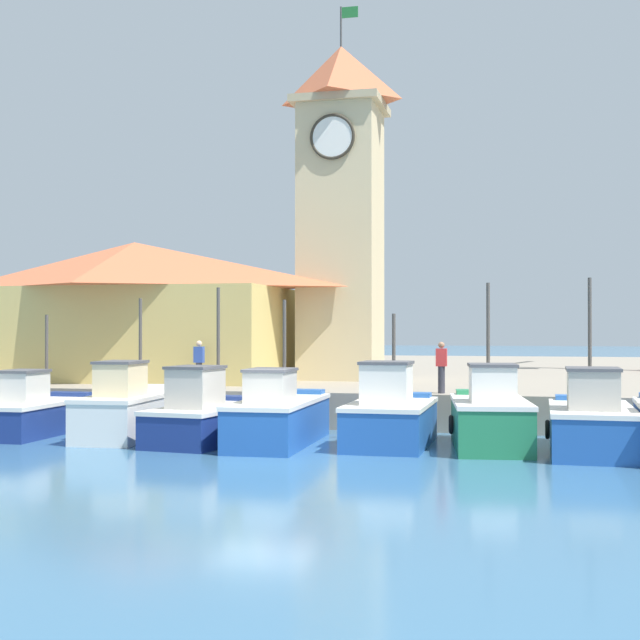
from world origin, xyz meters
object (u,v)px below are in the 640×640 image
at_px(fishing_boat_center, 278,417).
at_px(fishing_boat_mid_right, 390,417).
at_px(warehouse_left, 134,309).
at_px(fishing_boat_right_inner, 490,418).
at_px(fishing_boat_mid_left, 207,417).
at_px(fishing_boat_right_outer, 591,423).
at_px(fishing_boat_left_inner, 131,410).
at_px(dock_worker_near_tower, 199,363).
at_px(clock_tower, 341,203).
at_px(fishing_boat_left_outer, 36,412).
at_px(dock_worker_along_quay, 441,366).

xyz_separation_m(fishing_boat_center, fishing_boat_mid_right, (3.07, 0.46, 0.02)).
bearing_deg(warehouse_left, fishing_boat_right_inner, -31.72).
relative_size(fishing_boat_mid_left, fishing_boat_mid_right, 1.09).
bearing_deg(fishing_boat_right_outer, fishing_boat_left_inner, 178.30).
bearing_deg(dock_worker_near_tower, warehouse_left, 137.41).
bearing_deg(dock_worker_near_tower, fishing_boat_mid_left, -66.63).
distance_m(clock_tower, dock_worker_near_tower, 9.37).
bearing_deg(fishing_boat_right_inner, fishing_boat_mid_right, -178.34).
height_order(fishing_boat_mid_left, fishing_boat_mid_right, fishing_boat_mid_left).
xyz_separation_m(fishing_boat_mid_left, dock_worker_near_tower, (-2.41, 5.59, 1.30)).
bearing_deg(fishing_boat_mid_right, fishing_boat_left_outer, -179.97).
relative_size(fishing_boat_left_outer, fishing_boat_mid_right, 1.04).
height_order(clock_tower, dock_worker_along_quay, clock_tower).
height_order(fishing_boat_mid_right, fishing_boat_right_inner, fishing_boat_right_inner).
relative_size(fishing_boat_left_outer, dock_worker_near_tower, 2.87).
distance_m(fishing_boat_left_outer, fishing_boat_mid_left, 5.71).
xyz_separation_m(warehouse_left, dock_worker_along_quay, (12.88, -5.10, -1.98)).
relative_size(fishing_boat_mid_right, dock_worker_along_quay, 2.75).
height_order(fishing_boat_right_outer, dock_worker_near_tower, fishing_boat_right_outer).
height_order(warehouse_left, dock_worker_near_tower, warehouse_left).
bearing_deg(fishing_boat_mid_left, fishing_boat_left_outer, 175.17).
distance_m(fishing_boat_mid_right, fishing_boat_right_inner, 2.69).
bearing_deg(fishing_boat_left_outer, fishing_boat_right_outer, -0.84).
bearing_deg(fishing_boat_right_inner, dock_worker_along_quay, 113.31).
bearing_deg(warehouse_left, fishing_boat_left_outer, -83.41).
bearing_deg(fishing_boat_center, fishing_boat_left_outer, 176.64).
bearing_deg(fishing_boat_right_outer, dock_worker_near_tower, 157.38).
distance_m(fishing_boat_mid_left, fishing_boat_center, 2.07).
distance_m(fishing_boat_left_outer, fishing_boat_left_inner, 3.07).
relative_size(fishing_boat_left_outer, dock_worker_along_quay, 2.87).
relative_size(fishing_boat_right_inner, warehouse_left, 0.37).
xyz_separation_m(fishing_boat_mid_left, clock_tower, (1.43, 11.41, 7.56)).
xyz_separation_m(fishing_boat_right_inner, dock_worker_along_quay, (-1.68, 3.89, 1.21)).
relative_size(fishing_boat_left_outer, fishing_boat_left_inner, 0.90).
xyz_separation_m(fishing_boat_left_outer, fishing_boat_left_inner, (3.06, 0.15, 0.12)).
xyz_separation_m(fishing_boat_left_inner, dock_worker_along_quay, (8.77, 3.83, 1.22)).
bearing_deg(fishing_boat_left_outer, dock_worker_along_quay, 18.58).
bearing_deg(fishing_boat_center, clock_tower, 93.22).
bearing_deg(fishing_boat_mid_left, fishing_boat_center, 0.69).
xyz_separation_m(fishing_boat_mid_left, fishing_boat_right_inner, (7.82, 0.56, 0.09)).
bearing_deg(clock_tower, fishing_boat_mid_right, -71.25).
distance_m(fishing_boat_left_inner, dock_worker_near_tower, 5.11).
bearing_deg(clock_tower, fishing_boat_center, -86.78).
bearing_deg(dock_worker_near_tower, fishing_boat_left_inner, -92.44).
bearing_deg(clock_tower, dock_worker_along_quay, -55.85).
distance_m(fishing_boat_center, warehouse_left, 13.37).
xyz_separation_m(fishing_boat_left_inner, fishing_boat_right_inner, (10.44, -0.07, 0.01)).
relative_size(fishing_boat_center, fishing_boat_right_inner, 1.13).
height_order(fishing_boat_left_inner, warehouse_left, warehouse_left).
relative_size(fishing_boat_right_outer, dock_worker_along_quay, 3.01).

